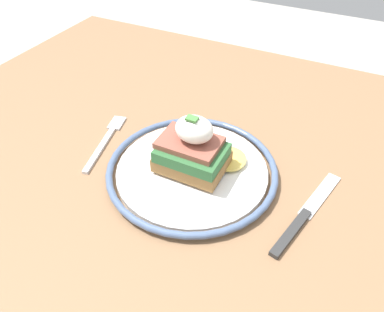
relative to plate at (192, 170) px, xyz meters
The scene contains 5 objects.
dining_table 0.12m from the plate, 28.84° to the right, with size 1.09×0.90×0.77m.
plate is the anchor object (origin of this frame).
sandwich 0.04m from the plate, 33.30° to the left, with size 0.12×0.10×0.09m.
fork 0.16m from the plate, behind, with size 0.05×0.15×0.00m.
knife 0.17m from the plate, ahead, with size 0.06×0.18×0.01m.
Camera 1 is at (0.16, -0.35, 1.16)m, focal length 35.00 mm.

